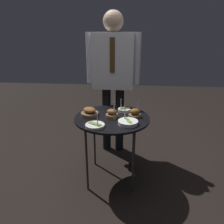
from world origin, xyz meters
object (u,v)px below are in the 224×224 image
at_px(waiter_figure, 113,68).
at_px(bowl_roast_front_right, 90,112).
at_px(bowl_roast_back_right, 112,114).
at_px(bowl_asparagus_back_left, 95,125).
at_px(bowl_asparagus_mid_right, 124,110).
at_px(bowl_roast_front_left, 135,113).
at_px(bowl_asparagus_front_center, 128,122).
at_px(serving_cart, 112,122).

bearing_deg(waiter_figure, bowl_roast_front_right, -107.37).
xyz_separation_m(bowl_roast_back_right, bowl_asparagus_back_left, (-0.12, -0.21, -0.02)).
relative_size(bowl_asparagus_mid_right, waiter_figure, 0.08).
relative_size(bowl_roast_front_left, waiter_figure, 0.10).
xyz_separation_m(bowl_roast_back_right, bowl_asparagus_front_center, (0.15, -0.14, -0.02)).
relative_size(bowl_roast_front_left, bowl_roast_front_right, 0.99).
xyz_separation_m(bowl_roast_front_left, bowl_asparagus_front_center, (-0.06, -0.18, -0.02)).
relative_size(serving_cart, bowl_asparagus_front_center, 4.06).
xyz_separation_m(serving_cart, bowl_asparagus_mid_right, (0.10, 0.16, 0.06)).
xyz_separation_m(bowl_asparagus_front_center, waiter_figure, (-0.19, 0.71, 0.34)).
xyz_separation_m(serving_cart, bowl_asparagus_back_left, (-0.12, -0.22, 0.06)).
relative_size(serving_cart, bowl_asparagus_mid_right, 5.26).
bearing_deg(serving_cart, bowl_asparagus_back_left, -118.34).
bearing_deg(bowl_asparagus_front_center, bowl_roast_front_right, 155.16).
relative_size(serving_cart, bowl_roast_front_left, 4.19).
height_order(bowl_asparagus_back_left, waiter_figure, waiter_figure).
bearing_deg(waiter_figure, serving_cart, -86.06).
bearing_deg(waiter_figure, bowl_asparagus_back_left, -95.89).
height_order(serving_cart, waiter_figure, waiter_figure).
bearing_deg(bowl_roast_back_right, bowl_roast_front_right, 172.58).
distance_m(bowl_roast_front_left, waiter_figure, 0.67).
bearing_deg(bowl_asparagus_back_left, bowl_roast_back_right, 60.86).
distance_m(bowl_roast_front_left, bowl_roast_front_right, 0.42).
xyz_separation_m(serving_cart, bowl_roast_front_left, (0.21, 0.03, 0.08)).
bearing_deg(bowl_roast_front_left, bowl_asparagus_back_left, -142.56).
distance_m(bowl_roast_front_left, bowl_asparagus_back_left, 0.41).
distance_m(bowl_roast_back_right, bowl_asparagus_back_left, 0.25).
height_order(bowl_roast_back_right, bowl_asparagus_back_left, bowl_roast_back_right).
bearing_deg(bowl_roast_front_left, serving_cart, -172.15).
bearing_deg(bowl_roast_front_right, bowl_asparagus_back_left, -69.58).
height_order(bowl_asparagus_front_center, bowl_roast_front_right, bowl_asparagus_front_center).
bearing_deg(bowl_asparagus_mid_right, bowl_asparagus_back_left, -120.66).
xyz_separation_m(bowl_roast_front_left, bowl_asparagus_back_left, (-0.33, -0.25, -0.02)).
bearing_deg(bowl_roast_front_right, bowl_roast_front_left, 1.42).
bearing_deg(bowl_roast_front_right, bowl_roast_back_right, -7.42).
xyz_separation_m(serving_cart, bowl_roast_back_right, (-0.00, -0.01, 0.08)).
bearing_deg(bowl_asparagus_front_center, bowl_asparagus_back_left, -164.44).
distance_m(serving_cart, bowl_asparagus_front_center, 0.22).
relative_size(bowl_asparagus_front_center, bowl_asparagus_back_left, 1.06).
bearing_deg(bowl_asparagus_mid_right, bowl_roast_front_left, -50.94).
xyz_separation_m(bowl_roast_front_right, waiter_figure, (0.17, 0.55, 0.32)).
bearing_deg(bowl_roast_front_left, bowl_roast_back_right, -169.81).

